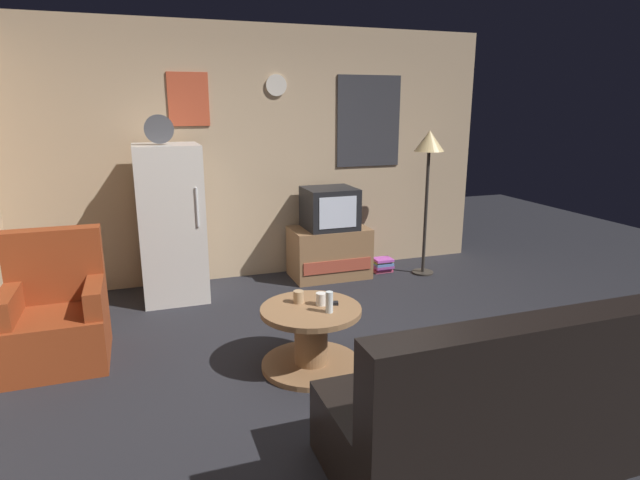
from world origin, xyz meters
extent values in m
plane|color=#232328|center=(0.00, 0.00, 0.00)|extent=(12.00, 12.00, 0.00)
cube|color=tan|center=(0.00, 2.45, 1.33)|extent=(5.20, 0.10, 2.66)
cube|color=#333338|center=(1.25, 2.39, 1.67)|extent=(0.76, 0.02, 1.00)
cube|color=#C64C2D|center=(-0.72, 2.39, 1.91)|extent=(0.40, 0.02, 0.52)
cylinder|color=silver|center=(0.18, 2.39, 2.05)|extent=(0.22, 0.03, 0.22)
cube|color=silver|center=(-0.99, 1.97, 0.75)|extent=(0.60, 0.60, 1.50)
cylinder|color=silver|center=(-0.77, 1.66, 0.95)|extent=(0.02, 0.02, 0.36)
cylinder|color=#4C4C51|center=(-1.04, 1.89, 1.64)|extent=(0.26, 0.04, 0.26)
cube|color=#8E6642|center=(0.67, 2.08, 0.28)|extent=(0.84, 0.52, 0.55)
cube|color=#AD4733|center=(0.67, 1.82, 0.19)|extent=(0.76, 0.01, 0.13)
cube|color=black|center=(0.67, 2.08, 0.77)|extent=(0.54, 0.50, 0.44)
cube|color=silver|center=(0.67, 1.83, 0.77)|extent=(0.41, 0.01, 0.33)
cylinder|color=#332D28|center=(1.71, 1.83, 0.01)|extent=(0.24, 0.24, 0.02)
cylinder|color=#332D28|center=(1.71, 1.83, 0.70)|extent=(0.04, 0.04, 1.40)
cone|color=#F2D18C|center=(1.71, 1.83, 1.48)|extent=(0.32, 0.32, 0.22)
cylinder|color=#8E6642|center=(-0.18, 0.17, 0.02)|extent=(0.72, 0.72, 0.04)
cylinder|color=#8E6642|center=(-0.18, 0.17, 0.23)|extent=(0.24, 0.24, 0.42)
cylinder|color=#8E6642|center=(-0.18, 0.17, 0.44)|extent=(0.72, 0.72, 0.04)
cylinder|color=silver|center=(-0.08, 0.05, 0.54)|extent=(0.05, 0.05, 0.15)
cylinder|color=silver|center=(-0.09, 0.19, 0.51)|extent=(0.08, 0.08, 0.09)
cylinder|color=tan|center=(-0.23, 0.29, 0.51)|extent=(0.08, 0.08, 0.09)
cube|color=black|center=(-0.05, 0.18, 0.47)|extent=(0.16, 0.08, 0.02)
cube|color=maroon|center=(-1.91, 0.85, 0.20)|extent=(0.68, 0.68, 0.40)
cube|color=maroon|center=(-1.91, 1.11, 0.68)|extent=(0.68, 0.16, 0.56)
cube|color=maroon|center=(-2.19, 0.85, 0.50)|extent=(0.12, 0.60, 0.20)
cube|color=maroon|center=(-1.63, 0.85, 0.50)|extent=(0.12, 0.60, 0.20)
cube|color=black|center=(0.38, -1.09, 0.20)|extent=(1.70, 0.80, 0.40)
cube|color=black|center=(0.38, -1.39, 0.66)|extent=(1.70, 0.20, 0.52)
cube|color=#C6486A|center=(1.30, 2.02, 0.01)|extent=(0.22, 0.12, 0.03)
cube|color=#C13A8B|center=(1.30, 2.02, 0.04)|extent=(0.18, 0.13, 0.03)
cube|color=#9C4498|center=(1.30, 2.02, 0.07)|extent=(0.21, 0.17, 0.03)
cube|color=#5F83C9|center=(1.30, 2.02, 0.10)|extent=(0.20, 0.17, 0.03)
cube|color=olive|center=(1.30, 2.02, 0.12)|extent=(0.21, 0.13, 0.02)
cube|color=#C051C1|center=(1.30, 2.02, 0.15)|extent=(0.20, 0.17, 0.03)
camera|label=1|loc=(-1.26, -3.12, 1.86)|focal=29.36mm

